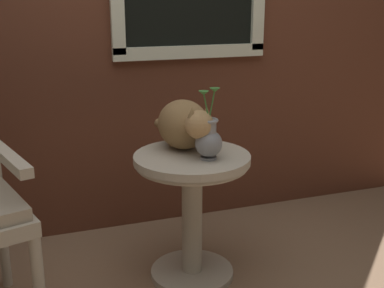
% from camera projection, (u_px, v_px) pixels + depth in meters
% --- Properties ---
extents(wicker_side_table, '(0.53, 0.53, 0.61)m').
position_uv_depth(wicker_side_table, '(192.00, 193.00, 2.26)').
color(wicker_side_table, '#B2A893').
rests_on(wicker_side_table, ground_plane).
extents(cat, '(0.25, 0.56, 0.23)m').
position_uv_depth(cat, '(184.00, 124.00, 2.26)').
color(cat, olive).
rests_on(cat, wicker_side_table).
extents(pewter_vase_with_ivy, '(0.12, 0.12, 0.31)m').
position_uv_depth(pewter_vase_with_ivy, '(209.00, 139.00, 2.12)').
color(pewter_vase_with_ivy, gray).
rests_on(pewter_vase_with_ivy, wicker_side_table).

